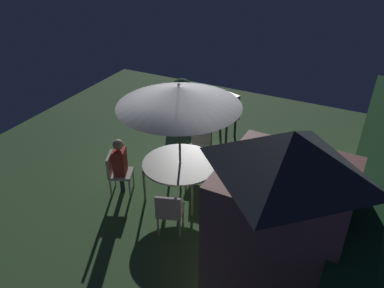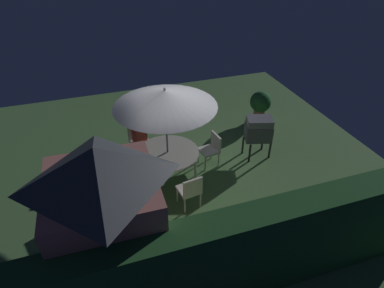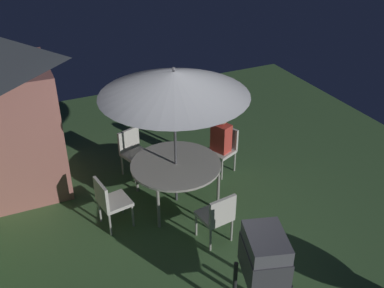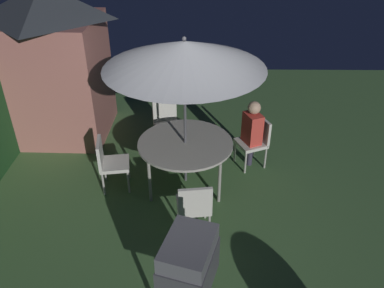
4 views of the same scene
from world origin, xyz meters
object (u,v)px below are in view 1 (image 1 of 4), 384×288
Objects in this scene: garden_shed at (281,221)px; patio_table at (180,165)px; chair_toward_hedge at (240,184)px; person_in_red at (120,160)px; bbq_grill at (224,110)px; patio_umbrella at (179,96)px; chair_toward_house at (199,144)px; chair_near_shed at (117,171)px; chair_far_side at (169,210)px; potted_plant_by_shed at (182,92)px.

garden_shed is 3.08m from patio_table.
person_in_red is (0.68, -2.37, 0.26)m from chair_toward_hedge.
bbq_grill is 1.33× the size of chair_toward_hedge.
patio_table is 0.62× the size of patio_umbrella.
chair_toward_house is (1.33, -0.05, -0.33)m from bbq_grill.
chair_far_side is at bearing 68.79° from chair_near_shed.
chair_far_side is (-0.50, -2.10, -0.95)m from garden_shed.
chair_toward_hedge is 4.61m from potted_plant_by_shed.
potted_plant_by_shed is (-3.41, -3.10, 0.09)m from chair_toward_hedge.
chair_far_side is at bearing 7.62° from bbq_grill.
person_in_red is (1.73, -0.98, 0.26)m from chair_toward_house.
garden_shed is at bearing 31.60° from bbq_grill.
garden_shed is 3.99m from chair_near_shed.
patio_umbrella is at bearing 2.37° from bbq_grill.
patio_table is 2.57m from bbq_grill.
potted_plant_by_shed is 0.81× the size of person_in_red.
garden_shed is at bearing 56.43° from patio_umbrella.
garden_shed is 6.87m from potted_plant_by_shed.
potted_plant_by_shed is (-4.74, -2.26, 0.09)m from chair_far_side.
bbq_grill is at bearing 161.29° from person_in_red.
potted_plant_by_shed is (-5.24, -4.35, -0.87)m from garden_shed.
chair_near_shed is at bearing -73.85° from chair_toward_hedge.
person_in_red is at bearing -66.76° from patio_table.
person_in_red is at bearing -107.75° from garden_shed.
chair_toward_hedge is 1.74m from chair_toward_house.
patio_umbrella is 2.45× the size of potted_plant_by_shed.
chair_near_shed is at bearing 8.95° from potted_plant_by_shed.
person_in_red reaches higher than chair_far_side.
chair_toward_hedge and chair_toward_house have the same top height.
chair_toward_house reaches higher than patio_table.
bbq_grill is (-2.56, -0.11, 0.13)m from patio_table.
patio_umbrella is 2.77× the size of chair_far_side.
person_in_red reaches higher than patio_table.
chair_toward_hedge is at bearing -145.65° from garden_shed.
patio_umbrella is 2.92m from bbq_grill.
chair_toward_hedge is (-0.19, 1.23, -1.71)m from patio_umbrella.
chair_near_shed is 4.17m from potted_plant_by_shed.
garden_shed is at bearing 42.45° from chair_toward_house.
chair_toward_hedge is 2.48m from person_in_red.
chair_toward_hedge is (-1.33, 0.84, 0.00)m from chair_far_side.
bbq_grill reaches higher than chair_toward_hedge.
patio_umbrella is 1.91m from person_in_red.
patio_umbrella is at bearing 27.45° from potted_plant_by_shed.
chair_far_side is 1.69m from person_in_red.
chair_toward_hedge is at bearing 98.58° from patio_table.
potted_plant_by_shed is (-3.59, -1.87, -0.11)m from patio_table.
potted_plant_by_shed reaches higher than patio_table.
garden_shed is 2.85× the size of potted_plant_by_shed.
garden_shed reaches higher than chair_toward_house.
chair_toward_house is at bearing 148.87° from chair_near_shed.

